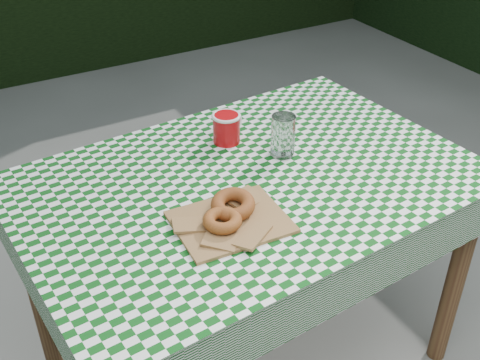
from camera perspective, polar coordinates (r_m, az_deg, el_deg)
name	(u,v)px	position (r m, az deg, el deg)	size (l,w,h in m)	color
table	(248,279)	(1.88, 0.79, -9.57)	(1.24, 0.83, 0.75)	#4F2D1B
tablecloth	(249,179)	(1.64, 0.89, 0.13)	(1.26, 0.85, 0.01)	#0B4712
paper_bag	(231,221)	(1.47, -0.91, -3.98)	(0.27, 0.22, 0.01)	#996B43
bagel_front	(222,220)	(1.43, -1.72, -3.93)	(0.10, 0.10, 0.03)	#97531F
bagel_back	(233,204)	(1.48, -0.68, -2.38)	(0.11, 0.11, 0.04)	brown
coffee_mug	(226,128)	(1.79, -1.32, 5.02)	(0.16, 0.16, 0.09)	#AD0B0F
drinking_glass	(283,136)	(1.72, 4.18, 4.29)	(0.07, 0.07, 0.13)	silver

